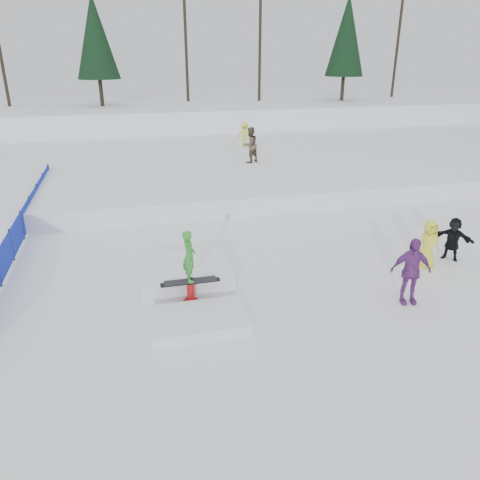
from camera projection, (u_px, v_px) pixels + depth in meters
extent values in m
plane|color=white|center=(240.00, 306.00, 12.63)|extent=(120.00, 120.00, 0.00)
cube|color=white|center=(154.00, 118.00, 39.16)|extent=(60.00, 14.00, 2.40)
cube|color=white|center=(173.00, 163.00, 26.87)|extent=(50.00, 18.00, 0.80)
cube|color=#1123AA|center=(22.00, 225.00, 16.91)|extent=(0.03, 16.00, 0.95)
cylinder|color=black|center=(11.00, 245.00, 15.20)|extent=(0.05, 0.05, 1.10)
cylinder|color=black|center=(22.00, 225.00, 16.91)|extent=(0.05, 0.05, 1.10)
cylinder|color=black|center=(31.00, 209.00, 18.62)|extent=(0.05, 0.05, 1.10)
cylinder|color=black|center=(38.00, 196.00, 20.33)|extent=(0.05, 0.05, 1.10)
cylinder|color=black|center=(44.00, 185.00, 22.04)|extent=(0.05, 0.05, 1.10)
cylinder|color=black|center=(49.00, 175.00, 23.74)|extent=(0.05, 0.05, 1.10)
cylinder|color=black|center=(101.00, 93.00, 36.09)|extent=(0.30, 0.30, 2.00)
cone|color=black|center=(95.00, 37.00, 34.60)|extent=(3.20, 3.20, 5.95)
cylinder|color=black|center=(186.00, 41.00, 38.04)|extent=(0.24, 0.24, 9.50)
cylinder|color=black|center=(260.00, 51.00, 38.76)|extent=(0.24, 0.24, 8.00)
cylinder|color=black|center=(342.00, 88.00, 40.09)|extent=(0.30, 0.30, 2.00)
cone|color=black|center=(347.00, 36.00, 38.53)|extent=(3.20, 3.20, 6.30)
cylinder|color=black|center=(399.00, 36.00, 41.63)|extent=(0.24, 0.24, 10.50)
imported|color=#4F3F2E|center=(250.00, 145.00, 24.95)|extent=(1.14, 1.06, 1.88)
imported|color=yellow|center=(245.00, 135.00, 28.90)|extent=(1.15, 1.00, 1.55)
imported|color=#723084|center=(411.00, 271.00, 12.50)|extent=(1.17, 0.67, 1.88)
imported|color=yellow|center=(428.00, 244.00, 14.66)|extent=(0.77, 0.50, 1.56)
imported|color=black|center=(453.00, 239.00, 15.25)|extent=(1.20, 1.27, 1.43)
cube|color=white|center=(184.00, 274.00, 13.87)|extent=(2.60, 2.20, 0.54)
cube|color=white|center=(198.00, 321.00, 11.66)|extent=(2.40, 1.60, 0.30)
cylinder|color=red|center=(191.00, 302.00, 12.79)|extent=(0.44, 0.44, 0.06)
cylinder|color=red|center=(191.00, 293.00, 12.69)|extent=(0.20, 0.20, 0.60)
cube|color=black|center=(190.00, 282.00, 12.56)|extent=(1.60, 0.16, 0.06)
cube|color=black|center=(190.00, 281.00, 12.55)|extent=(1.40, 0.28, 0.03)
imported|color=green|center=(189.00, 256.00, 12.27)|extent=(0.34, 0.52, 1.42)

